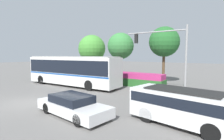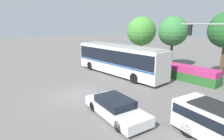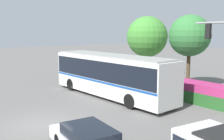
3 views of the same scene
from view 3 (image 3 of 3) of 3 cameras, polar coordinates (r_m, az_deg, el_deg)
The scene contains 5 objects.
ground_plane at distance 14.91m, azimuth -14.85°, elevation -11.33°, with size 140.00×140.00×0.00m, color slate.
city_bus at distance 19.95m, azimuth -0.39°, elevation -0.64°, with size 11.50×3.05×3.22m.
flowering_hedge at distance 19.37m, azimuth 18.89°, elevation -4.79°, with size 7.14×1.58×1.41m.
street_tree_left at distance 28.49m, azimuth 7.59°, elevation 7.13°, with size 4.33×4.33×6.55m.
street_tree_centre at distance 23.81m, azimuth 16.40°, elevation 7.09°, with size 3.58×3.58×6.38m.
Camera 3 is at (13.02, -5.32, 4.95)m, focal length 42.37 mm.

